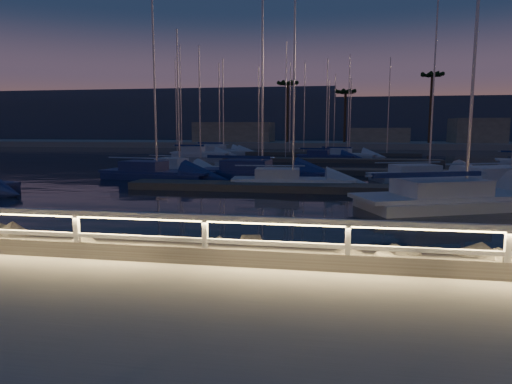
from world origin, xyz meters
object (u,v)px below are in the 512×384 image
at_px(sailboat_d, 460,197).
at_px(sailboat_m, 218,150).
at_px(sailboat_b, 290,180).
at_px(sailboat_i, 199,153).
at_px(sailboat_j, 324,156).
at_px(sailboat_g, 259,172).
at_px(sailboat_e, 178,167).
at_px(sailboat_n, 222,151).
at_px(guard_rail, 295,231).
at_px(sailboat_k, 346,154).
at_px(sailboat_c, 507,181).
at_px(sailboat_f, 154,173).
at_px(sailboat_h, 426,175).

bearing_deg(sailboat_d, sailboat_m, 95.28).
relative_size(sailboat_b, sailboat_i, 0.99).
xyz_separation_m(sailboat_i, sailboat_j, (15.17, -1.86, -0.05)).
distance_m(sailboat_g, sailboat_m, 32.83).
relative_size(sailboat_d, sailboat_e, 1.53).
bearing_deg(sailboat_n, sailboat_m, 99.20).
relative_size(guard_rail, sailboat_j, 3.98).
xyz_separation_m(sailboat_b, sailboat_d, (8.10, -5.66, 0.05)).
relative_size(sailboat_b, sailboat_e, 1.10).
relative_size(sailboat_e, sailboat_g, 0.72).
bearing_deg(guard_rail, sailboat_k, 87.70).
bearing_deg(sailboat_c, sailboat_m, 104.37).
height_order(sailboat_c, sailboat_j, sailboat_c).
bearing_deg(sailboat_i, sailboat_m, 87.58).
height_order(guard_rail, sailboat_f, sailboat_f).
distance_m(sailboat_e, sailboat_g, 7.91).
bearing_deg(sailboat_e, sailboat_j, 75.22).
bearing_deg(sailboat_k, sailboat_m, 175.89).
relative_size(sailboat_j, sailboat_n, 0.89).
bearing_deg(sailboat_e, guard_rail, -47.29).
bearing_deg(sailboat_m, sailboat_n, -63.92).
height_order(guard_rail, sailboat_h, sailboat_h).
bearing_deg(sailboat_b, sailboat_f, 158.82).
xyz_separation_m(sailboat_c, sailboat_k, (-8.74, 26.87, -0.07)).
distance_m(sailboat_c, sailboat_n, 39.21).
bearing_deg(guard_rail, sailboat_g, 101.62).
xyz_separation_m(sailboat_d, sailboat_g, (-10.71, 10.07, -0.01)).
relative_size(sailboat_d, sailboat_j, 1.53).
relative_size(guard_rail, sailboat_b, 3.62).
bearing_deg(sailboat_m, sailboat_k, -17.67).
relative_size(sailboat_c, sailboat_g, 1.01).
relative_size(sailboat_i, sailboat_n, 0.99).
bearing_deg(sailboat_f, sailboat_b, -7.49).
distance_m(sailboat_g, sailboat_n, 29.29).
bearing_deg(sailboat_j, sailboat_k, 64.32).
bearing_deg(sailboat_m, sailboat_c, -48.50).
height_order(guard_rail, sailboat_j, sailboat_j).
relative_size(sailboat_g, sailboat_i, 1.25).
xyz_separation_m(sailboat_g, sailboat_k, (6.37, 24.13, -0.07)).
bearing_deg(sailboat_j, sailboat_f, -107.80).
xyz_separation_m(sailboat_j, sailboat_k, (2.43, 3.59, -0.00)).
xyz_separation_m(sailboat_c, sailboat_i, (-26.34, 25.14, -0.02)).
bearing_deg(sailboat_d, sailboat_h, 64.70).
relative_size(guard_rail, sailboat_f, 3.22).
xyz_separation_m(sailboat_e, sailboat_m, (-3.89, 27.49, 0.03)).
distance_m(sailboat_c, sailboat_f, 22.14).
bearing_deg(sailboat_f, sailboat_d, -16.90).
distance_m(guard_rail, sailboat_f, 23.37).
xyz_separation_m(guard_rail, sailboat_m, (-15.53, 52.90, -0.93)).
relative_size(sailboat_e, sailboat_f, 0.81).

